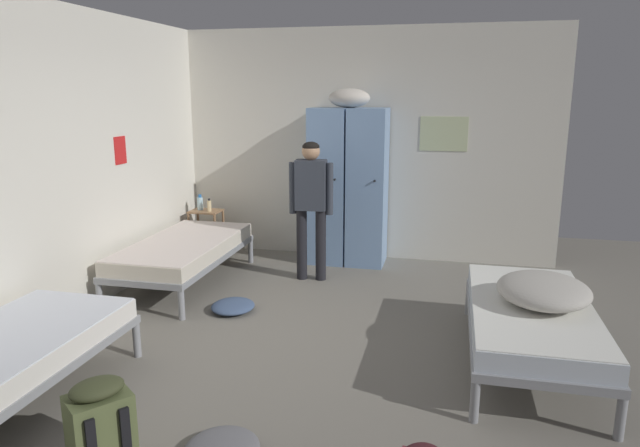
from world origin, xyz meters
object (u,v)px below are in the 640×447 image
object	(u,v)px
bed_left_rear	(183,250)
lotion_bottle	(209,206)
bedding_heap	(543,290)
water_bottle	(200,203)
shelf_unit	(206,228)
person_traveler	(311,198)
backpack_olive	(100,428)
clothes_pile_denim	(233,306)
locker_bank	(348,183)
bed_right	(531,317)

from	to	relation	value
bed_left_rear	lotion_bottle	xyz separation A→B (m)	(-0.18, 1.11, 0.26)
bedding_heap	water_bottle	bearing A→B (deg)	149.03
shelf_unit	water_bottle	bearing A→B (deg)	165.96
shelf_unit	bedding_heap	distance (m)	4.35
bedding_heap	person_traveler	bearing A→B (deg)	143.91
person_traveler	backpack_olive	world-z (taller)	person_traveler
shelf_unit	bed_left_rear	size ratio (longest dim) A/B	0.30
bed_left_rear	lotion_bottle	world-z (taller)	lotion_bottle
shelf_unit	clothes_pile_denim	bearing A→B (deg)	-59.39
locker_bank	clothes_pile_denim	size ratio (longest dim) A/B	4.74
bed_right	water_bottle	bearing A→B (deg)	148.50
water_bottle	lotion_bottle	world-z (taller)	water_bottle
locker_bank	person_traveler	world-z (taller)	locker_bank
bed_right	person_traveler	size ratio (longest dim) A/B	1.25
water_bottle	clothes_pile_denim	xyz separation A→B (m)	(1.13, -1.79, -0.61)
backpack_olive	clothes_pile_denim	size ratio (longest dim) A/B	1.26
bed_right	water_bottle	world-z (taller)	water_bottle
locker_bank	clothes_pile_denim	distance (m)	2.20
bed_right	bed_left_rear	distance (m)	3.57
person_traveler	bed_right	bearing A→B (deg)	-37.09
bedding_heap	clothes_pile_denim	size ratio (longest dim) A/B	1.73
clothes_pile_denim	bed_left_rear	bearing A→B (deg)	142.14
bed_right	clothes_pile_denim	xyz separation A→B (m)	(-2.59, 0.49, -0.33)
shelf_unit	bed_right	distance (m)	4.29
bedding_heap	lotion_bottle	world-z (taller)	lotion_bottle
locker_bank	bedding_heap	xyz separation A→B (m)	(1.91, -2.34, -0.37)
shelf_unit	bed_right	bearing A→B (deg)	-31.83
person_traveler	backpack_olive	bearing A→B (deg)	-95.23
backpack_olive	bedding_heap	bearing A→B (deg)	37.00
lotion_bottle	bed_left_rear	bearing A→B (deg)	-80.79
person_traveler	bedding_heap	bearing A→B (deg)	-36.09
locker_bank	lotion_bottle	world-z (taller)	locker_bank
shelf_unit	person_traveler	size ratio (longest dim) A/B	0.38
bed_right	lotion_bottle	distance (m)	4.21
bed_right	bedding_heap	distance (m)	0.23
clothes_pile_denim	bedding_heap	bearing A→B (deg)	-10.37
locker_bank	shelf_unit	xyz separation A→B (m)	(-1.81, -0.08, -0.62)
clothes_pile_denim	person_traveler	bearing A→B (deg)	65.74
locker_bank	lotion_bottle	xyz separation A→B (m)	(-1.74, -0.12, -0.33)
bed_left_rear	water_bottle	bearing A→B (deg)	105.75
bedding_heap	backpack_olive	size ratio (longest dim) A/B	1.37
bed_left_rear	bed_right	bearing A→B (deg)	-18.13
locker_bank	backpack_olive	world-z (taller)	locker_bank
lotion_bottle	backpack_olive	bearing A→B (deg)	-74.26
bedding_heap	lotion_bottle	bearing A→B (deg)	148.69
clothes_pile_denim	shelf_unit	bearing A→B (deg)	120.61
bed_left_rear	water_bottle	distance (m)	1.25
bedding_heap	backpack_olive	distance (m)	3.14
locker_bank	bedding_heap	world-z (taller)	locker_bank
bed_right	person_traveler	world-z (taller)	person_traveler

